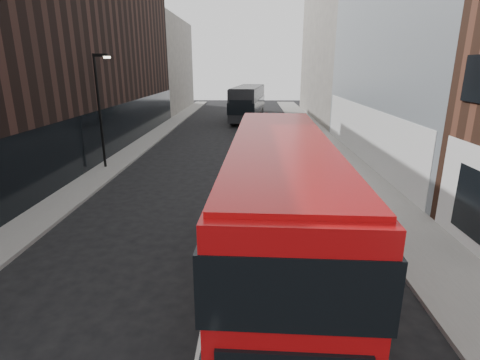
# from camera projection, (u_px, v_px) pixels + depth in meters

# --- Properties ---
(sidewalk_right) EXTENTS (3.00, 80.00, 0.15)m
(sidewalk_right) POSITION_uv_depth(u_px,v_px,m) (328.00, 147.00, 30.68)
(sidewalk_right) COLOR slate
(sidewalk_right) RESTS_ON ground
(sidewalk_left) EXTENTS (2.00, 80.00, 0.15)m
(sidewalk_left) POSITION_uv_depth(u_px,v_px,m) (141.00, 146.00, 31.11)
(sidewalk_left) COLOR slate
(sidewalk_left) RESTS_ON ground
(building_modern_block) EXTENTS (5.03, 22.00, 20.00)m
(building_modern_block) POSITION_uv_depth(u_px,v_px,m) (413.00, 9.00, 23.88)
(building_modern_block) COLOR #A2A7AD
(building_modern_block) RESTS_ON ground
(building_victorian) EXTENTS (6.50, 24.00, 21.00)m
(building_victorian) POSITION_uv_depth(u_px,v_px,m) (335.00, 39.00, 45.95)
(building_victorian) COLOR slate
(building_victorian) RESTS_ON ground
(building_left_mid) EXTENTS (5.00, 24.00, 14.00)m
(building_left_mid) POSITION_uv_depth(u_px,v_px,m) (112.00, 60.00, 33.97)
(building_left_mid) COLOR black
(building_left_mid) RESTS_ON ground
(building_left_far) EXTENTS (5.00, 20.00, 13.00)m
(building_left_far) POSITION_uv_depth(u_px,v_px,m) (166.00, 66.00, 55.15)
(building_left_far) COLOR slate
(building_left_far) RESTS_ON ground
(street_lamp) EXTENTS (1.06, 0.22, 7.00)m
(street_lamp) POSITION_uv_depth(u_px,v_px,m) (100.00, 104.00, 23.23)
(street_lamp) COLOR black
(street_lamp) RESTS_ON sidewalk_left
(red_bus) EXTENTS (3.07, 11.48, 4.60)m
(red_bus) POSITION_uv_depth(u_px,v_px,m) (279.00, 209.00, 10.53)
(red_bus) COLOR #A0090C
(red_bus) RESTS_ON ground
(grey_bus) EXTENTS (4.45, 12.97, 4.11)m
(grey_bus) POSITION_uv_depth(u_px,v_px,m) (248.00, 102.00, 45.77)
(grey_bus) COLOR black
(grey_bus) RESTS_ON ground
(car_a) EXTENTS (1.88, 4.32, 1.45)m
(car_a) POSITION_uv_depth(u_px,v_px,m) (297.00, 171.00, 21.13)
(car_a) COLOR black
(car_a) RESTS_ON ground
(car_b) EXTENTS (1.39, 3.89, 1.28)m
(car_b) POSITION_uv_depth(u_px,v_px,m) (290.00, 160.00, 23.93)
(car_b) COLOR gray
(car_b) RESTS_ON ground
(car_c) EXTENTS (1.97, 4.62, 1.33)m
(car_c) POSITION_uv_depth(u_px,v_px,m) (279.00, 127.00, 37.18)
(car_c) COLOR black
(car_c) RESTS_ON ground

